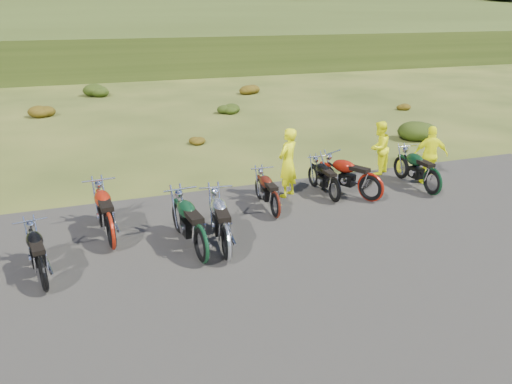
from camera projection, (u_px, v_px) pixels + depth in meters
name	position (u px, v px, depth m)	size (l,w,h in m)	color
ground	(307.00, 242.00, 11.31)	(300.00, 300.00, 0.00)	#2E3E14
gravel_pad	(351.00, 285.00, 9.55)	(20.00, 12.00, 0.04)	black
hill_slope	(114.00, 55.00, 55.40)	(300.00, 46.00, 3.00)	#334115
hill_plateau	(90.00, 31.00, 108.31)	(300.00, 90.00, 9.17)	#334115
shrub_2	(41.00, 110.00, 23.85)	(1.30, 1.30, 0.77)	#5C350B
shrub_3	(98.00, 89.00, 29.42)	(1.56, 1.56, 0.92)	black
shrub_4	(195.00, 139.00, 19.22)	(0.77, 0.77, 0.45)	#5C350B
shrub_5	(228.00, 107.00, 24.79)	(1.03, 1.03, 0.61)	black
shrub_6	(248.00, 87.00, 30.35)	(1.30, 1.30, 0.77)	#5C350B
shrub_7	(419.00, 127.00, 20.04)	(1.56, 1.56, 0.92)	black
shrub_8	(401.00, 105.00, 25.72)	(0.77, 0.77, 0.45)	#5C350B
motorcycle_0	(46.00, 292.00, 9.32)	(1.98, 0.66, 1.04)	black
motorcycle_1	(113.00, 249.00, 10.95)	(2.33, 0.78, 1.22)	#9A1D0B
motorcycle_2	(202.00, 263.00, 10.37)	(2.34, 0.78, 1.23)	#0E321A
motorcycle_3	(227.00, 262.00, 10.43)	(2.32, 0.77, 1.22)	silver
motorcycle_4	(275.00, 219.00, 12.55)	(1.94, 0.65, 1.01)	#4D170C
motorcycle_5	(334.00, 203.00, 13.56)	(1.95, 0.65, 1.02)	black
motorcycle_6	(369.00, 202.00, 13.60)	(2.25, 0.75, 1.18)	maroon
motorcycle_7	(431.00, 196.00, 14.06)	(2.20, 0.73, 1.15)	black
person_middle	(288.00, 164.00, 13.66)	(0.70, 0.46, 1.93)	#E7EC0C
person_right_a	(379.00, 149.00, 15.58)	(0.82, 0.64, 1.68)	#E7EC0C
person_right_b	(430.00, 156.00, 14.73)	(1.01, 0.42, 1.73)	#E7EC0C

